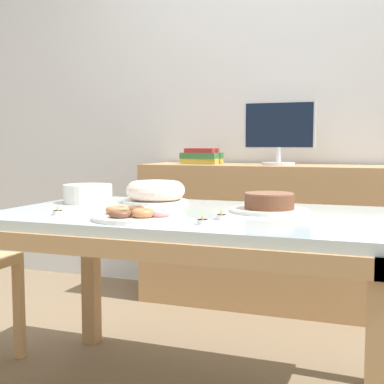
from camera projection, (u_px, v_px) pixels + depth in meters
name	position (u px, v px, depth m)	size (l,w,h in m)	color
wall_back	(279.00, 94.00, 3.44)	(8.00, 0.10, 2.60)	silver
dining_table	(193.00, 237.00, 2.01)	(1.47, 0.88, 0.73)	silver
sideboard	(267.00, 235.00, 3.23)	(1.52, 0.44, 0.86)	tan
computer_monitor	(279.00, 133.00, 3.16)	(0.42, 0.20, 0.38)	silver
book_stack	(202.00, 157.00, 3.34)	(0.24, 0.18, 0.10)	#B29933
cake_chocolate_round	(269.00, 204.00, 2.00)	(0.29, 0.29, 0.07)	silver
cake_golden_bundt	(156.00, 192.00, 2.31)	(0.28, 0.28, 0.09)	silver
pastry_platter	(138.00, 215.00, 1.81)	(0.32, 0.32, 0.04)	silver
plate_stack	(88.00, 194.00, 2.30)	(0.21, 0.21, 0.08)	silver
tealight_near_front	(202.00, 221.00, 1.69)	(0.04, 0.04, 0.04)	silver
tealight_near_cakes	(221.00, 216.00, 1.80)	(0.04, 0.04, 0.04)	silver
tealight_centre	(58.00, 212.00, 1.92)	(0.04, 0.04, 0.04)	silver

